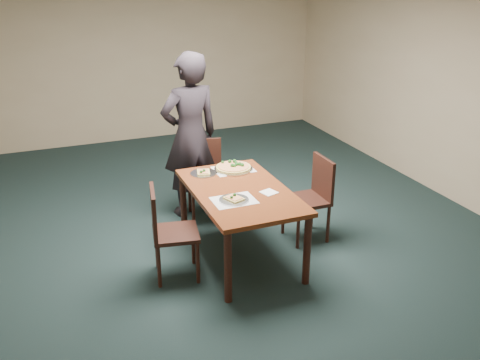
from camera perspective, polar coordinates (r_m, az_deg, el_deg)
name	(u,v)px	position (r m, az deg, el deg)	size (l,w,h in m)	color
ground	(231,241)	(5.84, -0.95, -6.56)	(8.00, 8.00, 0.00)	black
room_shell	(230,82)	(5.23, -1.07, 10.36)	(8.00, 8.00, 8.00)	tan
dining_table	(240,198)	(5.27, 0.00, -1.93)	(0.90, 1.50, 0.75)	#5A2612
chair_far	(205,174)	(6.26, -3.74, 0.64)	(0.49, 0.49, 0.91)	black
chair_left	(167,228)	(5.05, -7.80, -5.09)	(0.49, 0.49, 0.91)	black
chair_right	(313,194)	(5.78, 7.80, -1.45)	(0.42, 0.42, 0.91)	black
diner	(190,136)	(6.18, -5.33, 4.71)	(0.70, 0.46, 1.93)	black
placemat_main	(233,169)	(5.74, -0.70, 1.15)	(0.42, 0.32, 0.00)	white
placemat_near	(234,200)	(5.00, -0.65, -2.19)	(0.40, 0.30, 0.00)	white
pizza_pan	(234,167)	(5.73, -0.69, 1.37)	(0.41, 0.41, 0.08)	silver
slice_plate_near	(234,199)	(4.99, -0.65, -2.05)	(0.28, 0.28, 0.06)	silver
slice_plate_far	(203,173)	(5.63, -3.92, 0.78)	(0.28, 0.28, 0.06)	silver
napkin	(269,192)	(5.17, 3.10, -1.33)	(0.14, 0.14, 0.01)	white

